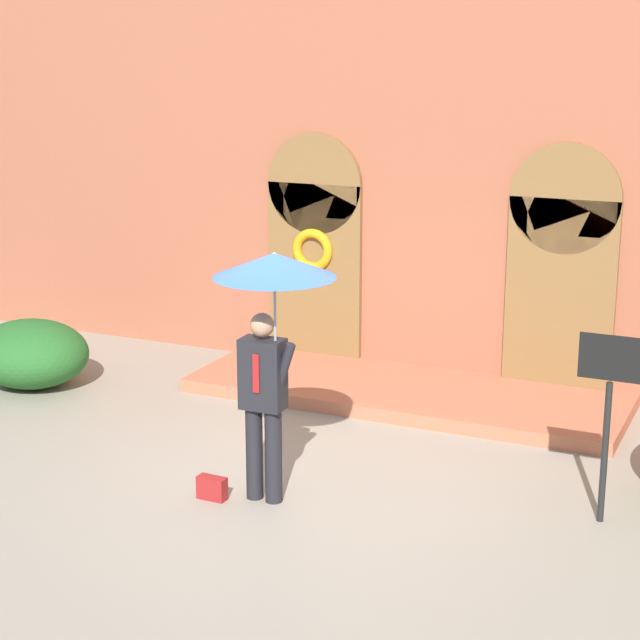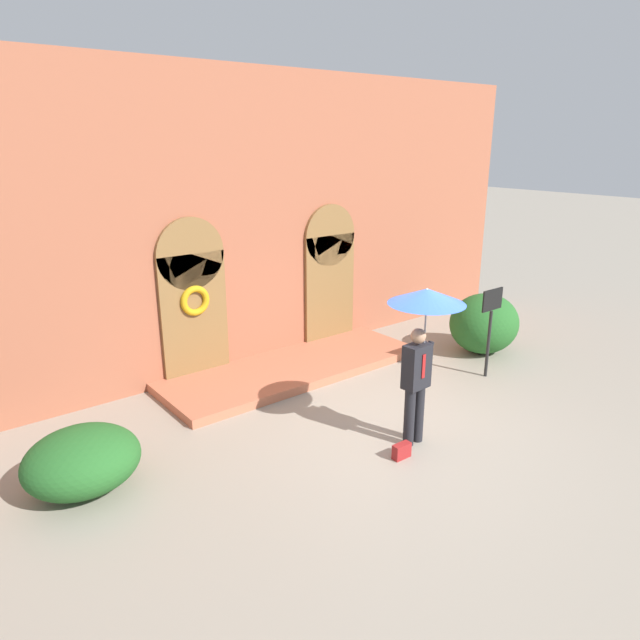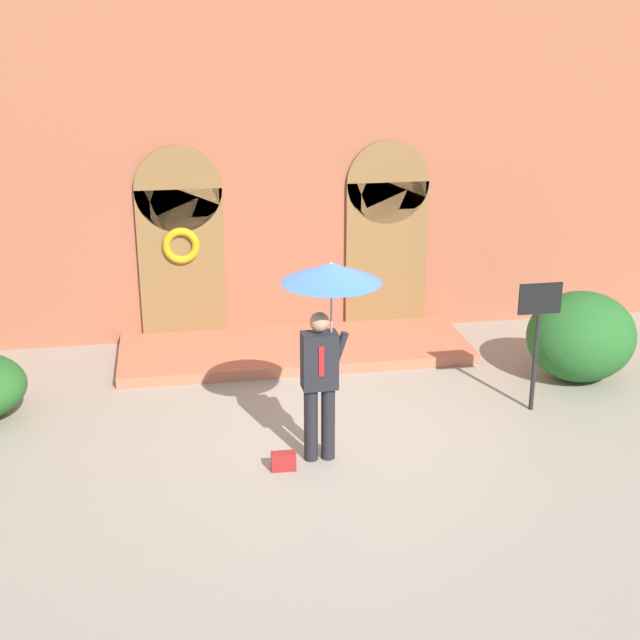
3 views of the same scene
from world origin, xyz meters
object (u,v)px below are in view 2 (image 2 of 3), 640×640
object	(u,v)px
person_with_umbrella	(424,320)
shrub_left	(82,461)
handbag	(402,451)
sign_post	(491,318)
shrub_right	(484,323)

from	to	relation	value
person_with_umbrella	shrub_left	distance (m)	4.91
handbag	shrub_left	distance (m)	4.29
sign_post	shrub_left	world-z (taller)	sign_post
shrub_right	person_with_umbrella	bearing A→B (deg)	-156.37
handbag	sign_post	distance (m)	3.70
shrub_left	shrub_right	distance (m)	8.20
handbag	shrub_left	world-z (taller)	shrub_left
handbag	sign_post	bearing A→B (deg)	18.69
sign_post	handbag	bearing A→B (deg)	-162.87
handbag	shrub_left	xyz separation A→B (m)	(-3.77, 2.02, 0.31)
handbag	shrub_right	xyz separation A→B (m)	(4.43, 1.90, 0.52)
shrub_left	handbag	bearing A→B (deg)	-28.26
person_with_umbrella	sign_post	size ratio (longest dim) A/B	1.37
shrub_right	shrub_left	bearing A→B (deg)	179.12
handbag	person_with_umbrella	bearing A→B (deg)	21.66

